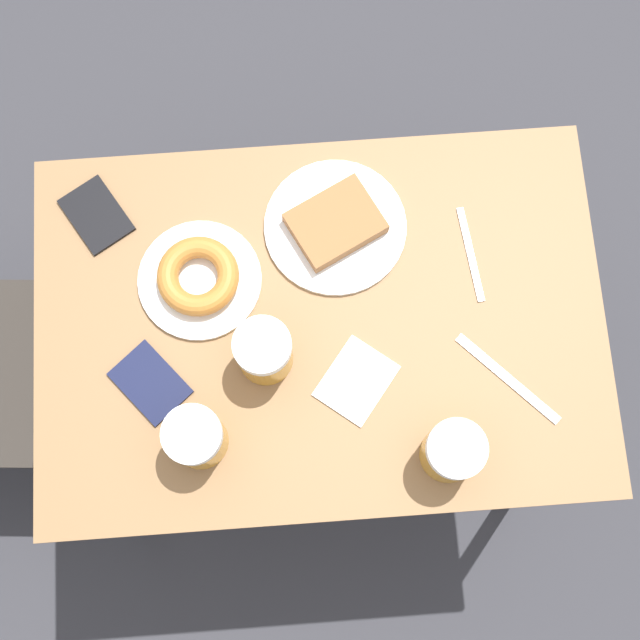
# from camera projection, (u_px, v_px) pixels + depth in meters

# --- Properties ---
(ground_plane) EXTENTS (8.00, 8.00, 0.00)m
(ground_plane) POSITION_uv_depth(u_px,v_px,m) (320.00, 392.00, 2.31)
(ground_plane) COLOR #333338
(table) EXTENTS (0.68, 1.00, 0.78)m
(table) POSITION_uv_depth(u_px,v_px,m) (320.00, 333.00, 1.63)
(table) COLOR olive
(table) RESTS_ON ground_plane
(plate_with_cake) EXTENTS (0.25, 0.25, 0.04)m
(plate_with_cake) POSITION_uv_depth(u_px,v_px,m) (335.00, 225.00, 1.58)
(plate_with_cake) COLOR white
(plate_with_cake) RESTS_ON table
(plate_with_donut) EXTENTS (0.22, 0.22, 0.05)m
(plate_with_donut) POSITION_uv_depth(u_px,v_px,m) (199.00, 278.00, 1.55)
(plate_with_donut) COLOR white
(plate_with_donut) RESTS_ON table
(beer_mug_left) EXTENTS (0.10, 0.10, 0.12)m
(beer_mug_left) POSITION_uv_depth(u_px,v_px,m) (264.00, 352.00, 1.47)
(beer_mug_left) COLOR #C68C23
(beer_mug_left) RESTS_ON table
(beer_mug_center) EXTENTS (0.10, 0.10, 0.12)m
(beer_mug_center) POSITION_uv_depth(u_px,v_px,m) (196.00, 438.00, 1.44)
(beer_mug_center) COLOR #C68C23
(beer_mug_center) RESTS_ON table
(beer_mug_right) EXTENTS (0.10, 0.10, 0.12)m
(beer_mug_right) POSITION_uv_depth(u_px,v_px,m) (452.00, 452.00, 1.44)
(beer_mug_right) COLOR #C68C23
(beer_mug_right) RESTS_ON table
(napkin_folded) EXTENTS (0.16, 0.16, 0.00)m
(napkin_folded) POSITION_uv_depth(u_px,v_px,m) (356.00, 381.00, 1.52)
(napkin_folded) COLOR white
(napkin_folded) RESTS_ON table
(fork) EXTENTS (0.18, 0.03, 0.00)m
(fork) POSITION_uv_depth(u_px,v_px,m) (470.00, 254.00, 1.58)
(fork) COLOR silver
(fork) RESTS_ON table
(knife) EXTENTS (0.17, 0.17, 0.00)m
(knife) POSITION_uv_depth(u_px,v_px,m) (508.00, 379.00, 1.52)
(knife) COLOR silver
(knife) RESTS_ON table
(passport_near_edge) EXTENTS (0.15, 0.14, 0.01)m
(passport_near_edge) POSITION_uv_depth(u_px,v_px,m) (96.00, 215.00, 1.59)
(passport_near_edge) COLOR black
(passport_near_edge) RESTS_ON table
(passport_far_edge) EXTENTS (0.15, 0.15, 0.01)m
(passport_far_edge) POSITION_uv_depth(u_px,v_px,m) (150.00, 383.00, 1.52)
(passport_far_edge) COLOR #141938
(passport_far_edge) RESTS_ON table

